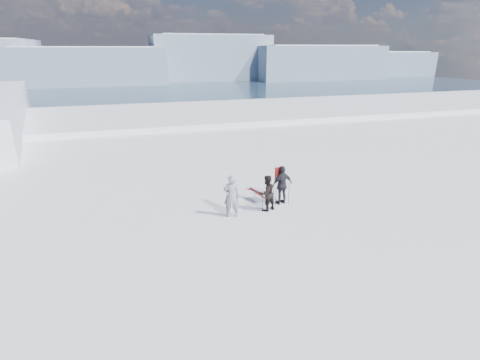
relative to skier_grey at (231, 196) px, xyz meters
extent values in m
plane|color=white|center=(2.61, 56.55, -18.46)|extent=(220.00, 208.01, 71.62)
cube|color=white|center=(2.61, 26.55, -7.46)|extent=(180.00, 16.00, 14.00)
plane|color=navy|center=(2.61, 286.55, -30.96)|extent=(820.00, 820.00, 0.00)
cube|color=slate|center=(-37.39, 436.55, -11.96)|extent=(160.00, 80.00, 38.00)
cube|color=white|center=(-37.39, 436.55, 4.04)|extent=(136.00, 70.00, 8.00)
cube|color=slate|center=(102.61, 466.55, -4.96)|extent=(140.00, 80.00, 52.00)
cube|color=white|center=(102.61, 466.55, 18.04)|extent=(119.00, 70.00, 8.00)
cube|color=slate|center=(232.61, 436.55, -10.96)|extent=(160.00, 80.00, 40.00)
cube|color=white|center=(232.61, 436.55, 6.04)|extent=(136.00, 70.00, 8.00)
cube|color=slate|center=(352.61, 466.55, -14.96)|extent=(130.00, 80.00, 32.00)
cube|color=white|center=(352.61, 466.55, -1.96)|extent=(110.50, 70.00, 8.00)
cone|color=black|center=(-16.39, 31.55, -3.96)|extent=(5.60, 5.60, 10.00)
cone|color=black|center=(-15.39, 28.55, -3.96)|extent=(5.60, 5.60, 10.00)
imported|color=gray|center=(0.00, 0.00, 0.00)|extent=(0.81, 0.65, 1.92)
imported|color=black|center=(1.71, 0.16, -0.12)|extent=(0.99, 0.88, 1.68)
imported|color=black|center=(2.68, 0.68, -0.02)|extent=(1.17, 0.63, 1.89)
cube|color=red|center=(2.64, 0.93, 1.22)|extent=(0.43, 0.29, 0.59)
cylinder|color=black|center=(-0.23, -0.04, -0.34)|extent=(0.02, 0.02, 1.24)
cylinder|color=black|center=(0.22, -0.09, -0.31)|extent=(0.02, 0.02, 1.31)
cylinder|color=black|center=(1.47, 0.05, -0.40)|extent=(0.02, 0.02, 1.13)
cylinder|color=black|center=(2.03, 0.12, -0.36)|extent=(0.02, 0.02, 1.21)
cylinder|color=black|center=(2.36, 0.64, -0.34)|extent=(0.02, 0.02, 1.24)
cylinder|color=black|center=(2.99, 0.56, -0.33)|extent=(0.02, 0.02, 1.27)
cube|color=black|center=(2.03, 2.31, -0.95)|extent=(0.32, 1.70, 0.03)
cube|color=black|center=(2.17, 2.31, -0.95)|extent=(0.96, 1.50, 0.03)
camera|label=1|loc=(-4.06, -14.60, 6.08)|focal=28.00mm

